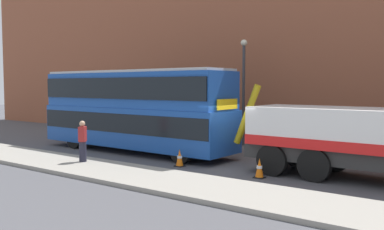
{
  "coord_description": "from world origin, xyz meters",
  "views": [
    {
      "loc": [
        8.56,
        -15.14,
        3.34
      ],
      "look_at": [
        -2.57,
        0.09,
        2.0
      ],
      "focal_mm": 39.56,
      "sensor_mm": 36.0,
      "label": 1
    }
  ],
  "objects_px": {
    "traffic_cone_near_bus": "(180,158)",
    "traffic_cone_midway": "(259,169)",
    "double_decker_bus": "(134,107)",
    "street_lamp": "(244,83)",
    "pedestrian_onlooker": "(83,142)"
  },
  "relations": [
    {
      "from": "traffic_cone_near_bus",
      "to": "pedestrian_onlooker",
      "type": "bearing_deg",
      "value": -147.76
    },
    {
      "from": "traffic_cone_near_bus",
      "to": "street_lamp",
      "type": "distance_m",
      "value": 7.7
    },
    {
      "from": "double_decker_bus",
      "to": "traffic_cone_near_bus",
      "type": "xyz_separation_m",
      "value": [
        4.2,
        -1.68,
        -1.89
      ]
    },
    {
      "from": "double_decker_bus",
      "to": "street_lamp",
      "type": "height_order",
      "value": "street_lamp"
    },
    {
      "from": "traffic_cone_near_bus",
      "to": "street_lamp",
      "type": "bearing_deg",
      "value": 97.68
    },
    {
      "from": "street_lamp",
      "to": "traffic_cone_near_bus",
      "type": "bearing_deg",
      "value": -82.32
    },
    {
      "from": "double_decker_bus",
      "to": "traffic_cone_midway",
      "type": "xyz_separation_m",
      "value": [
        7.84,
        -1.68,
        -1.89
      ]
    },
    {
      "from": "traffic_cone_midway",
      "to": "traffic_cone_near_bus",
      "type": "bearing_deg",
      "value": -179.97
    },
    {
      "from": "street_lamp",
      "to": "double_decker_bus",
      "type": "bearing_deg",
      "value": -121.65
    },
    {
      "from": "traffic_cone_near_bus",
      "to": "traffic_cone_midway",
      "type": "height_order",
      "value": "same"
    },
    {
      "from": "pedestrian_onlooker",
      "to": "traffic_cone_near_bus",
      "type": "height_order",
      "value": "pedestrian_onlooker"
    },
    {
      "from": "traffic_cone_midway",
      "to": "double_decker_bus",
      "type": "bearing_deg",
      "value": 167.9
    },
    {
      "from": "double_decker_bus",
      "to": "street_lamp",
      "type": "bearing_deg",
      "value": 59.45
    },
    {
      "from": "traffic_cone_midway",
      "to": "street_lamp",
      "type": "relative_size",
      "value": 0.12
    },
    {
      "from": "street_lamp",
      "to": "pedestrian_onlooker",
      "type": "bearing_deg",
      "value": -105.24
    }
  ]
}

